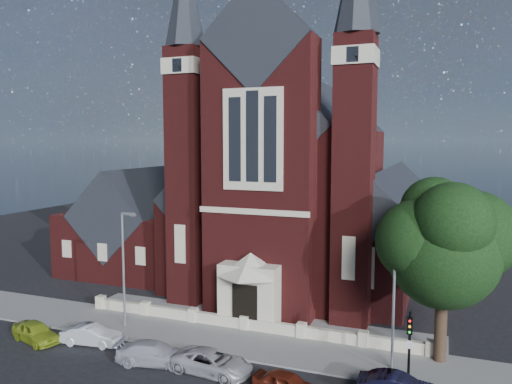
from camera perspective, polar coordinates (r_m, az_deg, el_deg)
ground at (r=42.94m, az=3.14°, el=-11.64°), size 120.00×120.00×0.00m
pavement_strip at (r=33.69m, az=-2.61°, el=-16.66°), size 60.00×5.00×0.12m
forecourt_paving at (r=37.13m, az=-0.05°, el=-14.47°), size 26.00×3.00×0.14m
forecourt_wall at (r=35.40m, az=-1.26°, el=-15.52°), size 24.00×0.40×0.90m
church at (r=48.80m, az=6.07°, el=0.28°), size 20.01×34.90×29.20m
parish_hall at (r=51.54m, az=-12.99°, el=-4.23°), size 12.00×12.20×10.24m
street_tree at (r=30.28m, az=20.85°, el=-5.84°), size 6.40×6.60×10.70m
street_lamp_left at (r=35.64m, az=-14.81°, el=-7.81°), size 1.16×0.22×8.09m
street_lamp_right at (r=29.29m, az=15.67°, el=-10.83°), size 1.16×0.22×8.09m
traffic_signal at (r=28.40m, az=17.14°, el=-15.71°), size 0.28×0.42×4.00m
car_lime_van at (r=36.21m, az=-23.89°, el=-14.42°), size 4.14×2.60×1.31m
car_silver_a at (r=34.53m, az=-18.28°, el=-15.27°), size 3.96×1.89×1.25m
car_silver_b at (r=30.91m, az=-11.54°, el=-17.62°), size 4.75×2.70×1.30m
car_white_suv at (r=29.41m, az=-5.01°, el=-18.80°), size 4.79×2.52×1.29m
car_dark_red at (r=27.12m, az=3.54°, el=-21.07°), size 3.79×1.93×1.23m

